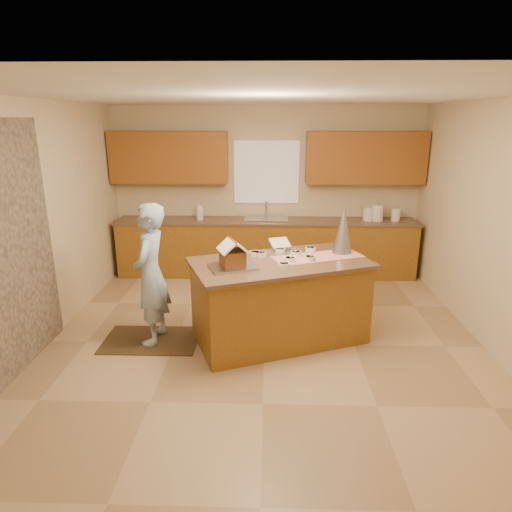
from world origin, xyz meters
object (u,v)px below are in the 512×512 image
(boy, at_px, (151,275))
(gingerbread_house, at_px, (233,256))
(island_base, at_px, (280,302))
(tinsel_tree, at_px, (343,229))

(boy, height_order, gingerbread_house, boy)
(boy, relative_size, gingerbread_house, 4.29)
(island_base, bearing_deg, gingerbread_house, -174.81)
(island_base, distance_m, tinsel_tree, 1.13)
(tinsel_tree, distance_m, boy, 2.27)
(tinsel_tree, relative_size, boy, 0.36)
(island_base, height_order, boy, boy)
(tinsel_tree, bearing_deg, island_base, -155.05)
(gingerbread_house, bearing_deg, boy, 170.30)
(boy, bearing_deg, island_base, 97.15)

